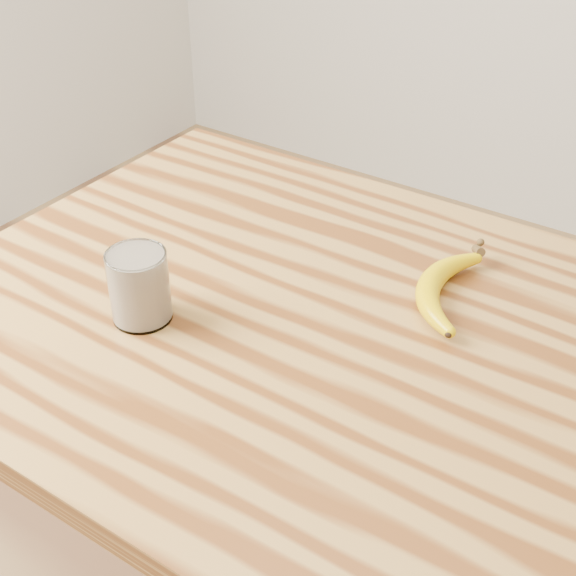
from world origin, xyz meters
The scene contains 3 objects.
table centered at (0.00, 0.00, 0.77)m, with size 1.20×0.80×0.90m.
smoothie_glass centered at (-0.26, -0.12, 0.95)m, with size 0.08×0.08×0.10m.
banana centered at (0.03, 0.14, 0.92)m, with size 0.10×0.28×0.03m, color #D8AF00, non-canonical shape.
Camera 1 is at (0.38, -0.72, 1.55)m, focal length 50.00 mm.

